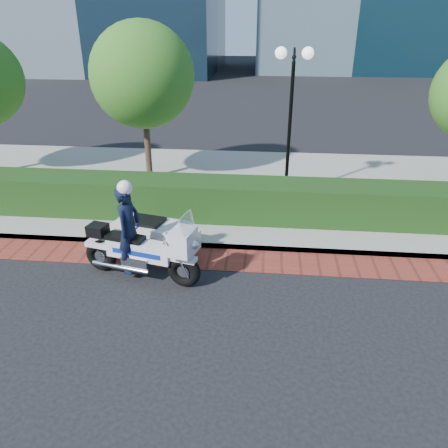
# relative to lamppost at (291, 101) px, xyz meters

# --- Properties ---
(ground) EXTENTS (120.00, 120.00, 0.00)m
(ground) POSITION_rel_lamppost_xyz_m (-1.00, -5.20, -2.96)
(ground) COLOR black
(ground) RESTS_ON ground
(brick_strip) EXTENTS (60.00, 1.00, 0.01)m
(brick_strip) POSITION_rel_lamppost_xyz_m (-1.00, -3.70, -2.95)
(brick_strip) COLOR maroon
(brick_strip) RESTS_ON ground
(sidewalk) EXTENTS (60.00, 8.00, 0.15)m
(sidewalk) POSITION_rel_lamppost_xyz_m (-1.00, 0.80, -2.88)
(sidewalk) COLOR gray
(sidewalk) RESTS_ON ground
(hedge_main) EXTENTS (18.00, 1.20, 1.00)m
(hedge_main) POSITION_rel_lamppost_xyz_m (-1.00, -1.60, -2.31)
(hedge_main) COLOR black
(hedge_main) RESTS_ON sidewalk
(lamppost) EXTENTS (1.02, 0.70, 4.21)m
(lamppost) POSITION_rel_lamppost_xyz_m (0.00, 0.00, 0.00)
(lamppost) COLOR black
(lamppost) RESTS_ON sidewalk
(tree_b) EXTENTS (3.20, 3.20, 4.89)m
(tree_b) POSITION_rel_lamppost_xyz_m (-4.50, 1.30, 0.48)
(tree_b) COLOR #332319
(tree_b) RESTS_ON sidewalk
(police_motorcycle) EXTENTS (2.66, 2.20, 2.17)m
(police_motorcycle) POSITION_rel_lamppost_xyz_m (-3.17, -4.23, -2.21)
(police_motorcycle) COLOR black
(police_motorcycle) RESTS_ON ground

